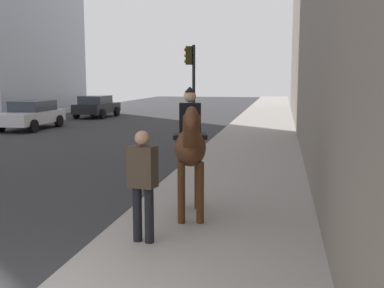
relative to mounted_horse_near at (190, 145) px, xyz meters
The scene contains 5 objects.
mounted_horse_near is the anchor object (origin of this frame).
pedestrian_greeting 1.52m from the mounted_horse_near, 162.62° to the left, with size 0.33×0.44×1.70m.
car_mid_lane 17.56m from the mounted_horse_near, 38.34° to the left, with size 4.32×1.97×1.44m.
car_far_lane 23.58m from the mounted_horse_near, 26.22° to the left, with size 3.91×2.11×1.44m.
traffic_light_near_curb 10.28m from the mounted_horse_near, 10.81° to the left, with size 0.20×0.44×3.84m.
Camera 1 is at (-4.30, -2.81, 2.59)m, focal length 44.08 mm.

